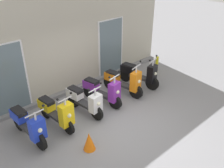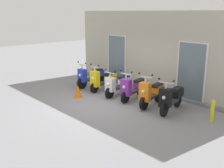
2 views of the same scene
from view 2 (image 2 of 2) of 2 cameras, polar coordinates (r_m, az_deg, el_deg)
ground_plane at (r=10.28m, az=-1.80°, el=-4.15°), size 40.00×40.00×0.00m
storefront_facade at (r=11.82m, az=8.46°, el=6.50°), size 9.19×0.50×3.43m
scooter_blue at (r=12.49m, az=-4.55°, el=1.61°), size 0.59×1.64×1.24m
scooter_yellow at (r=11.83m, az=-1.99°, el=0.96°), size 0.51×1.56×1.25m
scooter_white at (r=11.12m, az=1.25°, el=-0.06°), size 0.58×1.54×1.18m
scooter_purple at (r=10.63m, az=4.47°, el=-0.82°), size 0.66×1.59×1.27m
scooter_orange at (r=10.00m, az=8.31°, el=-1.89°), size 0.68×1.62×1.33m
scooter_black at (r=9.53m, az=12.43°, el=-2.90°), size 0.71×1.65×1.28m
traffic_cone at (r=11.01m, az=-7.21°, el=-1.54°), size 0.32×0.32×0.52m
curb_bollard at (r=9.15m, az=20.47°, el=-5.27°), size 0.12×0.12×0.70m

